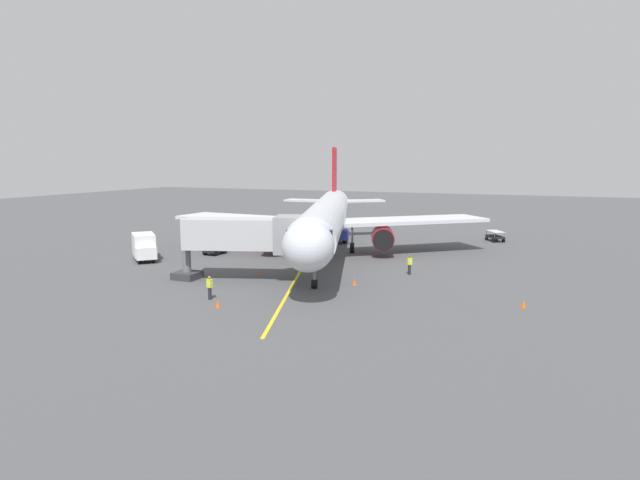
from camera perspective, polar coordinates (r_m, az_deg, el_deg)
ground_plane at (r=57.26m, az=2.27°, el=-1.50°), size 220.00×220.00×0.00m
apron_lead_in_line at (r=49.86m, az=-1.91°, el=-2.99°), size 12.54×38.13×0.01m
airplane at (r=54.99m, az=0.69°, el=2.30°), size 33.12×39.33×11.50m
jet_bridge at (r=44.63m, az=-7.20°, el=0.48°), size 11.39×5.96×5.40m
ground_crew_marshaller at (r=39.42m, az=-11.64°, el=-4.95°), size 0.44×0.33×1.71m
ground_crew_wing_walker at (r=47.54m, az=9.48°, el=-2.59°), size 0.46×0.46×1.71m
box_truck_near_nose at (r=65.77m, az=1.46°, el=1.03°), size 4.64×4.63×2.62m
tug_portside at (r=58.02m, az=-11.10°, el=-0.82°), size 1.67×2.38×1.50m
box_truck_starboard_side at (r=56.25m, az=-18.16°, el=-0.67°), size 4.66×4.60×2.62m
baggage_cart_rear_apron at (r=69.55m, az=18.10°, el=0.41°), size 2.50×2.95×1.27m
safety_cone_nose_left at (r=47.27m, az=-6.28°, el=-3.34°), size 0.32×0.32×0.55m
safety_cone_nose_right at (r=39.22m, az=20.79°, el=-6.33°), size 0.32×0.32×0.55m
safety_cone_wing_port at (r=43.18m, az=3.67°, el=-4.45°), size 0.32×0.32×0.55m
safety_cone_wing_starboard at (r=37.33m, az=-10.79°, el=-6.65°), size 0.32×0.32×0.55m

